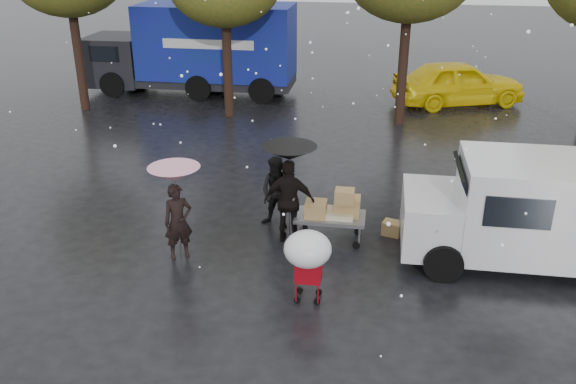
% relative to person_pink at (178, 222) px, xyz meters
% --- Properties ---
extents(ground, '(90.00, 90.00, 0.00)m').
position_rel_person_pink_xyz_m(ground, '(2.05, 0.01, -0.80)').
color(ground, black).
rests_on(ground, ground).
extents(person_pink, '(0.70, 0.63, 1.60)m').
position_rel_person_pink_xyz_m(person_pink, '(0.00, 0.00, 0.00)').
color(person_pink, black).
rests_on(person_pink, ground).
extents(person_middle, '(0.93, 0.80, 1.66)m').
position_rel_person_pink_xyz_m(person_middle, '(1.75, 1.68, 0.03)').
color(person_middle, black).
rests_on(person_middle, ground).
extents(person_black, '(1.10, 0.49, 1.85)m').
position_rel_person_pink_xyz_m(person_black, '(2.12, 1.06, 0.12)').
color(person_black, black).
rests_on(person_black, ground).
extents(umbrella_pink, '(1.03, 1.03, 1.99)m').
position_rel_person_pink_xyz_m(umbrella_pink, '(0.00, 0.00, 1.03)').
color(umbrella_pink, '#4C4C4C').
rests_on(umbrella_pink, ground).
extents(umbrella_black, '(1.14, 1.14, 2.17)m').
position_rel_person_pink_xyz_m(umbrella_black, '(2.12, 1.06, 1.22)').
color(umbrella_black, '#4C4C4C').
rests_on(umbrella_black, ground).
extents(vendor_cart, '(1.52, 0.80, 1.27)m').
position_rel_person_pink_xyz_m(vendor_cart, '(3.06, 1.20, -0.08)').
color(vendor_cart, slate).
rests_on(vendor_cart, ground).
extents(shopping_cart, '(0.84, 0.84, 1.46)m').
position_rel_person_pink_xyz_m(shopping_cart, '(2.81, -1.30, 0.26)').
color(shopping_cart, '#AA0915').
rests_on(shopping_cart, ground).
extents(white_van, '(4.91, 2.18, 2.20)m').
position_rel_person_pink_xyz_m(white_van, '(7.09, 0.87, 0.36)').
color(white_van, silver).
rests_on(white_van, ground).
extents(blue_truck, '(8.30, 2.60, 3.50)m').
position_rel_person_pink_xyz_m(blue_truck, '(-3.46, 12.97, 0.96)').
color(blue_truck, navy).
rests_on(blue_truck, ground).
extents(box_ground_near, '(0.52, 0.44, 0.43)m').
position_rel_person_pink_xyz_m(box_ground_near, '(4.80, 1.23, -0.59)').
color(box_ground_near, olive).
rests_on(box_ground_near, ground).
extents(box_ground_far, '(0.48, 0.42, 0.31)m').
position_rel_person_pink_xyz_m(box_ground_far, '(4.32, 1.66, -0.65)').
color(box_ground_far, olive).
rests_on(box_ground_far, ground).
extents(yellow_taxi, '(5.28, 3.53, 1.67)m').
position_rel_person_pink_xyz_m(yellow_taxi, '(6.74, 12.82, 0.03)').
color(yellow_taxi, yellow).
rests_on(yellow_taxi, ground).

